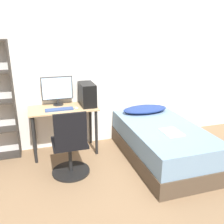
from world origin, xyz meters
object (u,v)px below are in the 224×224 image
object	(u,v)px
office_chair	(70,150)
monitor	(57,89)
bed	(162,143)
pc_tower	(87,94)
keyboard	(59,109)

from	to	relation	value
office_chair	monitor	xyz separation A→B (m)	(-0.04, 0.83, 0.63)
bed	office_chair	bearing A→B (deg)	-178.73
pc_tower	monitor	bearing A→B (deg)	163.06
monitor	keyboard	size ratio (longest dim) A/B	1.16
pc_tower	office_chair	bearing A→B (deg)	-119.09
monitor	pc_tower	xyz separation A→B (m)	(0.44, -0.13, -0.08)
bed	monitor	size ratio (longest dim) A/B	3.86
office_chair	monitor	distance (m)	1.04
office_chair	keyboard	distance (m)	0.69
monitor	pc_tower	world-z (taller)	monitor
monitor	pc_tower	size ratio (longest dim) A/B	1.11
monitor	office_chair	bearing A→B (deg)	-86.93
office_chair	bed	distance (m)	1.36
bed	monitor	bearing A→B (deg)	150.21
office_chair	bed	xyz separation A→B (m)	(1.36, 0.03, -0.10)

